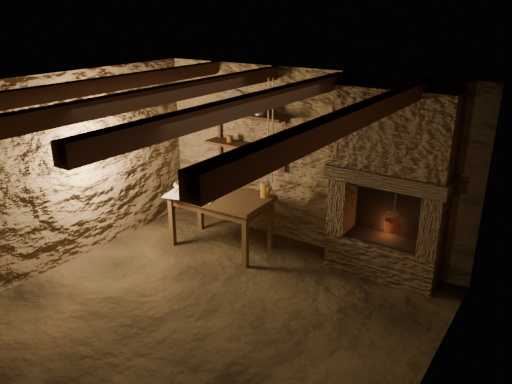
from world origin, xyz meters
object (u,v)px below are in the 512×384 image
Objects in this scene: wooden_bowl at (186,185)px; red_pot at (393,225)px; work_table at (221,219)px; stoneware_jug at (265,183)px; iron_stockpot at (262,109)px.

wooden_bowl is 0.64× the size of red_pot.
red_pot is (2.21, 0.48, 0.29)m from work_table.
work_table is at bearing -136.97° from stoneware_jug.
iron_stockpot is 2.26m from red_pot.
work_table is 0.81m from stoneware_jug.
red_pot is (1.94, -0.12, -1.15)m from iron_stockpot.
red_pot is at bearing 10.33° from wooden_bowl.
red_pot is at bearing 22.59° from stoneware_jug.
stoneware_jug is at bearing -173.11° from red_pot.
stoneware_jug is 0.99m from iron_stockpot.
stoneware_jug is at bearing -49.67° from iron_stockpot.
red_pot is at bearing -3.54° from iron_stockpot.
iron_stockpot is at bearing 36.62° from wooden_bowl.
stoneware_jug is at bearing 15.32° from wooden_bowl.
stoneware_jug is 1.70m from red_pot.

